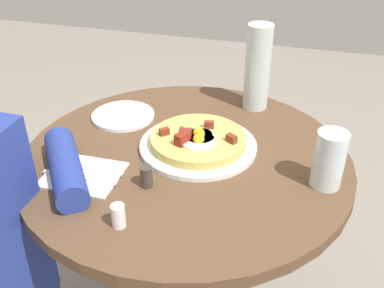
% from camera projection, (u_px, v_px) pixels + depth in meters
% --- Properties ---
extents(dining_table, '(0.81, 0.81, 0.74)m').
position_uv_depth(dining_table, '(186.00, 209.00, 1.19)').
color(dining_table, brown).
rests_on(dining_table, ground_plane).
extents(pizza_plate, '(0.29, 0.29, 0.01)m').
position_uv_depth(pizza_plate, '(198.00, 146.00, 1.12)').
color(pizza_plate, white).
rests_on(pizza_plate, dining_table).
extents(breakfast_pizza, '(0.24, 0.24, 0.05)m').
position_uv_depth(breakfast_pizza, '(198.00, 139.00, 1.11)').
color(breakfast_pizza, tan).
rests_on(breakfast_pizza, pizza_plate).
extents(bread_plate, '(0.18, 0.18, 0.01)m').
position_uv_depth(bread_plate, '(123.00, 116.00, 1.26)').
color(bread_plate, white).
rests_on(bread_plate, dining_table).
extents(napkin, '(0.17, 0.14, 0.00)m').
position_uv_depth(napkin, '(83.00, 174.00, 1.02)').
color(napkin, white).
rests_on(napkin, dining_table).
extents(fork, '(0.18, 0.02, 0.00)m').
position_uv_depth(fork, '(87.00, 168.00, 1.03)').
color(fork, silver).
rests_on(fork, napkin).
extents(knife, '(0.18, 0.02, 0.00)m').
position_uv_depth(knife, '(79.00, 177.00, 1.01)').
color(knife, silver).
rests_on(knife, napkin).
extents(water_glass, '(0.07, 0.07, 0.13)m').
position_uv_depth(water_glass, '(329.00, 160.00, 0.96)').
color(water_glass, silver).
rests_on(water_glass, dining_table).
extents(water_bottle, '(0.07, 0.07, 0.25)m').
position_uv_depth(water_bottle, '(258.00, 68.00, 1.25)').
color(water_bottle, silver).
rests_on(water_bottle, dining_table).
extents(salt_shaker, '(0.03, 0.03, 0.05)m').
position_uv_depth(salt_shaker, '(118.00, 216.00, 0.87)').
color(salt_shaker, white).
rests_on(salt_shaker, dining_table).
extents(pepper_shaker, '(0.03, 0.03, 0.05)m').
position_uv_depth(pepper_shaker, '(146.00, 177.00, 0.98)').
color(pepper_shaker, '#3F3833').
rests_on(pepper_shaker, dining_table).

